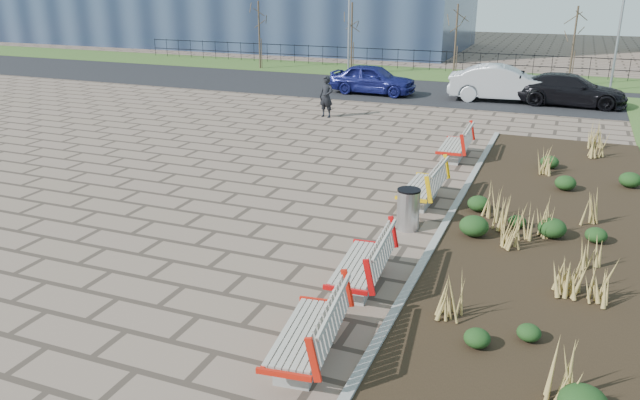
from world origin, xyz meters
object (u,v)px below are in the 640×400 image
at_px(bench_a, 305,330).
at_px(lamp_east, 620,28).
at_px(litter_bin, 408,210).
at_px(car_blue, 373,79).
at_px(bench_d, 454,143).
at_px(bench_c, 422,184).
at_px(car_black, 570,90).
at_px(bench_b, 360,261).
at_px(lamp_west, 349,21).
at_px(car_silver, 503,83).
at_px(pedestrian, 326,97).

height_order(bench_a, lamp_east, lamp_east).
bearing_deg(litter_bin, car_blue, 110.07).
height_order(bench_d, lamp_east, lamp_east).
relative_size(bench_c, bench_d, 1.00).
distance_m(bench_c, car_blue, 15.54).
xyz_separation_m(bench_c, car_blue, (-5.81, 14.41, 0.23)).
distance_m(bench_a, car_black, 22.50).
bearing_deg(bench_c, lamp_east, 76.52).
xyz_separation_m(bench_b, bench_d, (0.00, 9.26, 0.00)).
relative_size(bench_c, lamp_east, 0.35).
height_order(car_black, lamp_west, lamp_west).
relative_size(litter_bin, car_silver, 0.19).
relative_size(bench_a, lamp_east, 0.35).
height_order(bench_a, litter_bin, bench_a).
relative_size(bench_a, bench_c, 1.00).
bearing_deg(bench_b, car_black, 76.57).
bearing_deg(bench_b, car_silver, 84.83).
distance_m(bench_a, lamp_east, 27.87).
height_order(bench_b, litter_bin, bench_b).
bearing_deg(bench_c, bench_b, -89.37).
height_order(car_blue, car_silver, car_silver).
distance_m(bench_b, car_blue, 20.13).
height_order(bench_a, car_silver, car_silver).
height_order(car_silver, lamp_west, lamp_west).
relative_size(litter_bin, car_blue, 0.22).
height_order(bench_b, pedestrian, pedestrian).
bearing_deg(bench_a, bench_d, 82.95).
xyz_separation_m(pedestrian, car_silver, (6.24, 6.21, -0.01)).
height_order(car_silver, car_black, car_silver).
relative_size(bench_b, litter_bin, 2.26).
height_order(car_blue, lamp_west, lamp_west).
bearing_deg(bench_b, pedestrian, 109.44).
distance_m(litter_bin, pedestrian, 12.14).
distance_m(bench_d, car_black, 10.94).
xyz_separation_m(litter_bin, pedestrian, (-6.10, 10.49, 0.37)).
xyz_separation_m(litter_bin, car_blue, (-5.94, 16.25, 0.27)).
bearing_deg(car_black, car_blue, 93.46).
height_order(bench_a, car_blue, car_blue).
height_order(car_blue, lamp_east, lamp_east).
relative_size(bench_a, bench_d, 1.00).
bearing_deg(litter_bin, car_silver, 89.52).
relative_size(bench_a, litter_bin, 2.26).
bearing_deg(bench_c, litter_bin, -85.36).
height_order(pedestrian, car_blue, pedestrian).
height_order(bench_c, car_silver, car_silver).
relative_size(bench_a, car_black, 0.44).
bearing_deg(bench_c, bench_a, -89.37).
bearing_deg(pedestrian, bench_a, -61.05).
bearing_deg(bench_c, lamp_west, 114.97).
bearing_deg(pedestrian, car_silver, 53.42).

